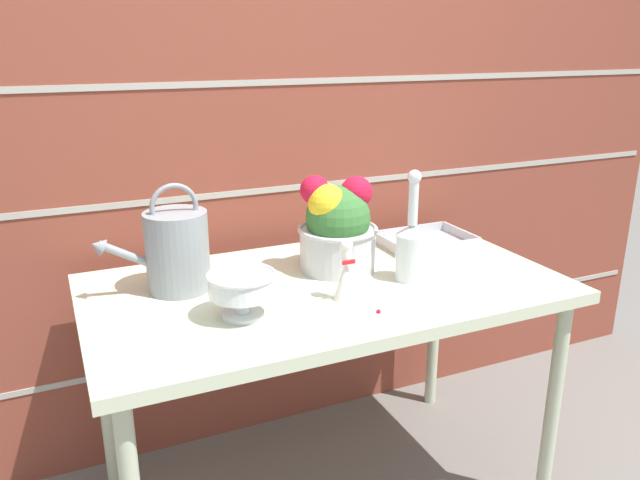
{
  "coord_description": "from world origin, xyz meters",
  "views": [
    {
      "loc": [
        -0.71,
        -1.53,
        1.42
      ],
      "look_at": [
        0.0,
        0.04,
        0.86
      ],
      "focal_mm": 35.0,
      "sensor_mm": 36.0,
      "label": 1
    }
  ],
  "objects_px": {
    "crystal_pedestal_bowl": "(242,287)",
    "flower_planter": "(337,227)",
    "wire_tray": "(426,243)",
    "glass_decanter": "(411,246)",
    "watering_can": "(176,250)",
    "figurine_vase": "(345,275)"
  },
  "relations": [
    {
      "from": "watering_can",
      "to": "figurine_vase",
      "type": "height_order",
      "value": "watering_can"
    },
    {
      "from": "glass_decanter",
      "to": "figurine_vase",
      "type": "bearing_deg",
      "value": -167.35
    },
    {
      "from": "flower_planter",
      "to": "figurine_vase",
      "type": "xyz_separation_m",
      "value": [
        -0.08,
        -0.22,
        -0.06
      ]
    },
    {
      "from": "flower_planter",
      "to": "wire_tray",
      "type": "bearing_deg",
      "value": 11.68
    },
    {
      "from": "crystal_pedestal_bowl",
      "to": "glass_decanter",
      "type": "height_order",
      "value": "glass_decanter"
    },
    {
      "from": "watering_can",
      "to": "crystal_pedestal_bowl",
      "type": "height_order",
      "value": "watering_can"
    },
    {
      "from": "glass_decanter",
      "to": "figurine_vase",
      "type": "distance_m",
      "value": 0.25
    },
    {
      "from": "watering_can",
      "to": "flower_planter",
      "type": "height_order",
      "value": "watering_can"
    },
    {
      "from": "glass_decanter",
      "to": "flower_planter",
      "type": "bearing_deg",
      "value": 133.36
    },
    {
      "from": "crystal_pedestal_bowl",
      "to": "glass_decanter",
      "type": "xyz_separation_m",
      "value": [
        0.53,
        0.05,
        0.02
      ]
    },
    {
      "from": "crystal_pedestal_bowl",
      "to": "figurine_vase",
      "type": "distance_m",
      "value": 0.29
    },
    {
      "from": "watering_can",
      "to": "wire_tray",
      "type": "bearing_deg",
      "value": 2.8
    },
    {
      "from": "crystal_pedestal_bowl",
      "to": "wire_tray",
      "type": "xyz_separation_m",
      "value": [
        0.75,
        0.29,
        -0.07
      ]
    },
    {
      "from": "glass_decanter",
      "to": "watering_can",
      "type": "bearing_deg",
      "value": 162.26
    },
    {
      "from": "glass_decanter",
      "to": "wire_tray",
      "type": "relative_size",
      "value": 1.09
    },
    {
      "from": "crystal_pedestal_bowl",
      "to": "flower_planter",
      "type": "xyz_separation_m",
      "value": [
        0.37,
        0.21,
        0.05
      ]
    },
    {
      "from": "crystal_pedestal_bowl",
      "to": "wire_tray",
      "type": "distance_m",
      "value": 0.8
    },
    {
      "from": "watering_can",
      "to": "glass_decanter",
      "type": "xyz_separation_m",
      "value": [
        0.64,
        -0.2,
        -0.01
      ]
    },
    {
      "from": "flower_planter",
      "to": "wire_tray",
      "type": "xyz_separation_m",
      "value": [
        0.38,
        0.08,
        -0.13
      ]
    },
    {
      "from": "wire_tray",
      "to": "flower_planter",
      "type": "bearing_deg",
      "value": -168.32
    },
    {
      "from": "crystal_pedestal_bowl",
      "to": "flower_planter",
      "type": "bearing_deg",
      "value": 30.07
    },
    {
      "from": "flower_planter",
      "to": "glass_decanter",
      "type": "distance_m",
      "value": 0.23
    }
  ]
}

